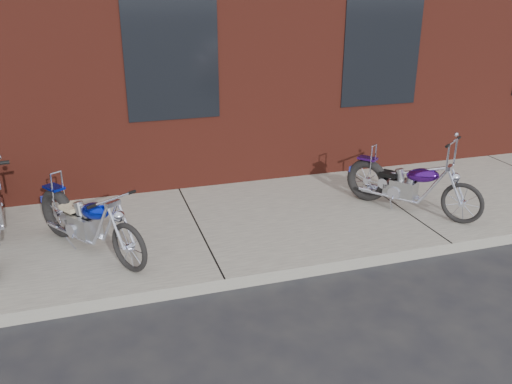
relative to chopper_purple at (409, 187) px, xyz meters
name	(u,v)px	position (x,y,z in m)	size (l,w,h in m)	color
ground	(225,291)	(-3.04, -1.13, -0.52)	(120.00, 120.00, 0.00)	#212229
sidewalk	(198,231)	(-3.04, 0.37, -0.44)	(22.00, 3.00, 0.15)	gray
chopper_purple	(409,187)	(0.00, 0.00, 0.00)	(1.29, 1.70, 1.14)	black
chopper_blue	(88,223)	(-4.45, 0.04, 0.01)	(1.22, 1.79, 0.90)	black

